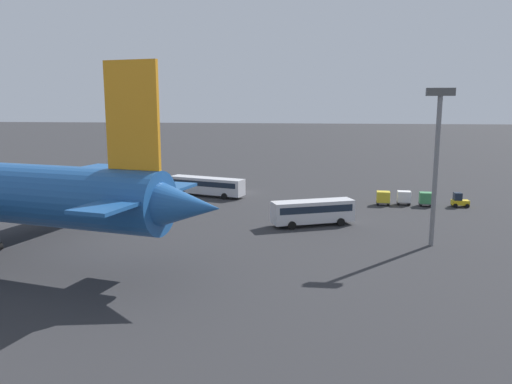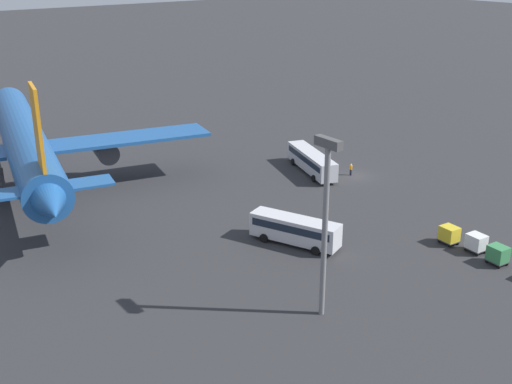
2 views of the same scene
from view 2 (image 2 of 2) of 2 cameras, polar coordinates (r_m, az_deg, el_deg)
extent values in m
plane|color=#2D2D30|center=(94.44, 8.92, 1.42)|extent=(600.00, 600.00, 0.00)
cylinder|color=#1E5193|center=(91.36, -19.90, 4.36)|extent=(47.62, 15.47, 5.39)
cone|color=#1E5193|center=(115.76, -21.12, 7.50)|extent=(6.89, 6.27, 5.12)
cone|color=#1E5193|center=(67.26, -17.79, -1.11)|extent=(7.88, 6.24, 4.85)
cube|color=#1E5193|center=(91.16, -11.17, 4.75)|extent=(10.74, 22.70, 0.44)
cube|color=orange|center=(68.94, -18.86, 5.44)|extent=(4.72, 1.37, 8.62)
cube|color=#1E5193|center=(70.37, -18.21, 0.28)|extent=(6.26, 14.40, 0.28)
cylinder|color=#38383D|center=(92.34, -13.28, 3.68)|extent=(6.21, 4.12, 2.96)
cylinder|color=#38383D|center=(108.68, -20.44, 4.12)|extent=(0.50, 0.50, 4.31)
cylinder|color=black|center=(109.14, -20.33, 3.27)|extent=(0.99, 0.68, 0.90)
cylinder|color=#38383D|center=(90.35, -21.57, 0.71)|extent=(0.50, 0.50, 4.31)
cylinder|color=black|center=(90.91, -21.43, -0.30)|extent=(0.99, 0.68, 0.90)
cylinder|color=#38383D|center=(90.80, -17.19, 1.36)|extent=(0.50, 0.50, 4.31)
cylinder|color=black|center=(91.35, -17.08, 0.35)|extent=(0.99, 0.68, 0.90)
cube|color=silver|center=(94.72, 4.97, 2.78)|extent=(13.02, 6.46, 2.60)
cube|color=#192333|center=(94.58, 4.98, 3.04)|extent=(12.05, 6.18, 0.83)
cylinder|color=black|center=(98.10, 3.30, 2.70)|extent=(1.04, 0.60, 1.00)
cylinder|color=black|center=(99.09, 4.76, 2.85)|extent=(1.04, 0.60, 1.00)
cylinder|color=black|center=(91.16, 5.15, 1.21)|extent=(1.04, 0.60, 1.00)
cylinder|color=black|center=(92.22, 6.69, 1.39)|extent=(1.04, 0.60, 1.00)
cube|color=silver|center=(71.47, 3.48, -3.34)|extent=(10.51, 6.37, 2.66)
cube|color=#192333|center=(71.28, 3.49, -2.99)|extent=(9.76, 6.08, 0.85)
cylinder|color=black|center=(72.30, 0.71, -4.12)|extent=(1.04, 0.67, 1.00)
cylinder|color=black|center=(74.42, 1.73, -3.36)|extent=(1.04, 0.67, 1.00)
cylinder|color=black|center=(69.67, 5.31, -5.22)|extent=(1.04, 0.67, 1.00)
cylinder|color=black|center=(71.87, 6.22, -4.41)|extent=(1.04, 0.67, 1.00)
cylinder|color=#1E1E2D|center=(94.52, 8.42, 1.74)|extent=(0.32, 0.32, 0.85)
cylinder|color=orange|center=(94.28, 8.44, 2.17)|extent=(0.38, 0.38, 0.65)
sphere|color=tan|center=(94.14, 8.46, 2.43)|extent=(0.24, 0.24, 0.24)
cube|color=#38383D|center=(72.04, 20.62, -5.74)|extent=(2.11, 1.81, 0.10)
cube|color=#38844C|center=(71.68, 20.71, -5.13)|extent=(2.01, 1.73, 1.60)
cylinder|color=black|center=(72.06, 19.81, -5.82)|extent=(0.37, 0.14, 0.36)
cylinder|color=black|center=(73.01, 20.44, -5.55)|extent=(0.37, 0.14, 0.36)
cylinder|color=black|center=(71.28, 20.76, -6.25)|extent=(0.37, 0.14, 0.36)
cylinder|color=black|center=(72.23, 21.38, -5.97)|extent=(0.37, 0.14, 0.36)
cube|color=#38383D|center=(74.01, 18.92, -4.79)|extent=(2.11, 1.81, 0.10)
cube|color=silver|center=(73.66, 19.00, -4.19)|extent=(2.01, 1.73, 1.60)
cylinder|color=black|center=(74.06, 18.13, -4.87)|extent=(0.37, 0.14, 0.36)
cylinder|color=black|center=(74.99, 18.76, -4.62)|extent=(0.37, 0.14, 0.36)
cylinder|color=black|center=(73.23, 19.04, -5.28)|extent=(0.37, 0.14, 0.36)
cylinder|color=black|center=(74.17, 19.66, -5.02)|extent=(0.37, 0.14, 0.36)
cube|color=#38383D|center=(75.13, 16.74, -4.14)|extent=(2.11, 1.81, 0.10)
cube|color=gold|center=(74.79, 16.81, -3.55)|extent=(2.01, 1.73, 1.60)
cylinder|color=black|center=(75.21, 15.97, -4.22)|extent=(0.37, 0.14, 0.36)
cylinder|color=black|center=(76.11, 16.62, -3.98)|extent=(0.37, 0.14, 0.36)
cylinder|color=black|center=(74.33, 16.83, -4.62)|extent=(0.37, 0.14, 0.36)
cylinder|color=black|center=(75.25, 17.48, -4.37)|extent=(0.37, 0.14, 0.36)
cylinder|color=slate|center=(55.81, 6.12, -3.79)|extent=(0.50, 0.50, 15.72)
cube|color=#4C4C4C|center=(52.91, 6.46, 4.37)|extent=(2.80, 0.70, 0.80)
camera|label=1|loc=(54.86, -53.96, -5.16)|focal=35.00mm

